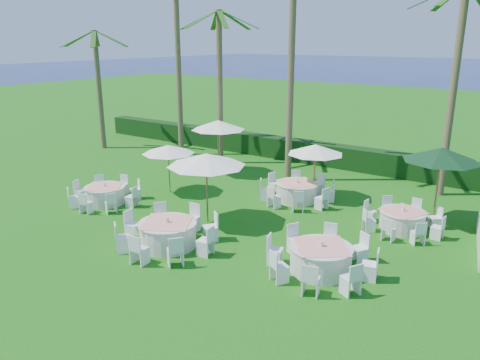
# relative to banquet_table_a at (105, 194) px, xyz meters

# --- Properties ---
(ground) EXTENTS (120.00, 120.00, 0.00)m
(ground) POSITION_rel_banquet_table_a_xyz_m (5.14, -0.65, -0.40)
(ground) COLOR #1A5C0F
(ground) RESTS_ON ground
(hedge) EXTENTS (34.00, 1.00, 1.20)m
(hedge) POSITION_rel_banquet_table_a_xyz_m (5.14, 11.35, 0.20)
(hedge) COLOR black
(hedge) RESTS_ON ground
(banquet_table_a) EXTENTS (3.02, 3.02, 0.92)m
(banquet_table_a) POSITION_rel_banquet_table_a_xyz_m (0.00, 0.00, 0.00)
(banquet_table_a) COLOR beige
(banquet_table_a) RESTS_ON ground
(banquet_table_b) EXTENTS (3.50, 3.50, 1.04)m
(banquet_table_b) POSITION_rel_banquet_table_a_xyz_m (5.24, -1.69, 0.06)
(banquet_table_b) COLOR beige
(banquet_table_b) RESTS_ON ground
(banquet_table_c) EXTENTS (3.34, 3.34, 1.01)m
(banquet_table_c) POSITION_rel_banquet_table_a_xyz_m (10.34, -0.41, 0.04)
(banquet_table_c) COLOR beige
(banquet_table_c) RESTS_ON ground
(banquet_table_e) EXTENTS (3.23, 3.23, 0.98)m
(banquet_table_e) POSITION_rel_banquet_table_a_xyz_m (6.64, 5.01, 0.03)
(banquet_table_e) COLOR beige
(banquet_table_e) RESTS_ON ground
(banquet_table_f) EXTENTS (2.95, 2.95, 0.90)m
(banquet_table_f) POSITION_rel_banquet_table_a_xyz_m (11.42, 4.31, -0.01)
(banquet_table_f) COLOR beige
(banquet_table_f) RESTS_ON ground
(umbrella_a) EXTENTS (2.39, 2.39, 2.23)m
(umbrella_a) POSITION_rel_banquet_table_a_xyz_m (1.25, 2.71, 1.63)
(umbrella_a) COLOR brown
(umbrella_a) RESTS_ON ground
(umbrella_b) EXTENTS (2.98, 2.98, 2.74)m
(umbrella_b) POSITION_rel_banquet_table_a_xyz_m (5.00, 0.79, 2.10)
(umbrella_b) COLOR brown
(umbrella_b) RESTS_ON ground
(umbrella_c) EXTENTS (2.79, 2.79, 2.82)m
(umbrella_c) POSITION_rel_banquet_table_a_xyz_m (1.17, 6.56, 2.17)
(umbrella_c) COLOR brown
(umbrella_c) RESTS_ON ground
(umbrella_d) EXTENTS (2.45, 2.45, 2.45)m
(umbrella_d) POSITION_rel_banquet_table_a_xyz_m (7.11, 5.71, 1.83)
(umbrella_d) COLOR brown
(umbrella_d) RESTS_ON ground
(umbrella_green) EXTENTS (2.81, 2.81, 2.98)m
(umbrella_green) POSITION_rel_banquet_table_a_xyz_m (12.21, 5.72, 2.31)
(umbrella_green) COLOR brown
(umbrella_green) RESTS_ON ground
(palm_a) EXTENTS (4.38, 4.22, 10.78)m
(palm_a) POSITION_rel_banquet_table_a_xyz_m (-3.24, 8.58, 5.46)
(palm_a) COLOR brown
(palm_a) RESTS_ON ground
(palm_b) EXTENTS (4.29, 4.34, 8.30)m
(palm_b) POSITION_rel_banquet_table_a_xyz_m (-0.04, 8.33, 4.20)
(palm_b) COLOR brown
(palm_b) RESTS_ON ground
(palm_c) EXTENTS (4.39, 4.21, 12.20)m
(palm_c) POSITION_rel_banquet_table_a_xyz_m (4.80, 7.51, 6.18)
(palm_c) COLOR brown
(palm_c) RESTS_ON ground
(palm_d) EXTENTS (4.31, 4.33, 9.01)m
(palm_d) POSITION_rel_banquet_table_a_xyz_m (11.64, 9.46, 4.56)
(palm_d) COLOR brown
(palm_d) RESTS_ON ground
(palm_f) EXTENTS (4.29, 4.35, 7.34)m
(palm_f) POSITION_rel_banquet_table_a_xyz_m (-8.64, 7.09, 3.70)
(palm_f) COLOR brown
(palm_f) RESTS_ON ground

